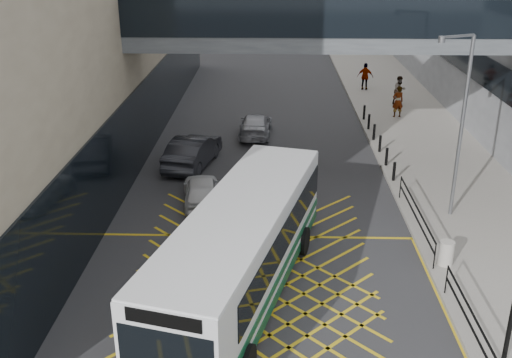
# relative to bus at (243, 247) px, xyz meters

# --- Properties ---
(ground) EXTENTS (120.00, 120.00, 0.00)m
(ground) POSITION_rel_bus_xyz_m (0.32, -0.50, -1.71)
(ground) COLOR #333335
(skybridge) EXTENTS (20.00, 4.10, 3.00)m
(skybridge) POSITION_rel_bus_xyz_m (3.32, 11.50, 5.79)
(skybridge) COLOR #4F5459
(skybridge) RESTS_ON ground
(pavement) EXTENTS (6.00, 54.00, 0.16)m
(pavement) POSITION_rel_bus_xyz_m (9.32, 14.50, -1.63)
(pavement) COLOR gray
(pavement) RESTS_ON ground
(box_junction) EXTENTS (12.00, 9.00, 0.01)m
(box_junction) POSITION_rel_bus_xyz_m (0.32, -0.50, -1.70)
(box_junction) COLOR gold
(box_junction) RESTS_ON ground
(bus) EXTENTS (5.43, 11.65, 3.19)m
(bus) POSITION_rel_bus_xyz_m (0.00, 0.00, 0.00)
(bus) COLOR silver
(bus) RESTS_ON ground
(car_white) EXTENTS (2.25, 4.31, 1.31)m
(car_white) POSITION_rel_bus_xyz_m (-2.10, 6.90, -1.05)
(car_white) COLOR silver
(car_white) RESTS_ON ground
(car_dark) EXTENTS (2.94, 5.32, 1.57)m
(car_dark) POSITION_rel_bus_xyz_m (-3.08, 11.55, -0.92)
(car_dark) COLOR black
(car_dark) RESTS_ON ground
(car_silver) EXTENTS (1.97, 4.36, 1.34)m
(car_silver) POSITION_rel_bus_xyz_m (-0.09, 16.60, -1.04)
(car_silver) COLOR #96979E
(car_silver) RESTS_ON ground
(street_lamp) EXTENTS (1.58, 0.86, 7.28)m
(street_lamp) POSITION_rel_bus_xyz_m (8.08, 5.85, 2.60)
(street_lamp) COLOR slate
(street_lamp) RESTS_ON pavement
(litter_bin) EXTENTS (0.51, 0.51, 0.88)m
(litter_bin) POSITION_rel_bus_xyz_m (6.95, 1.81, -1.11)
(litter_bin) COLOR #ADA89E
(litter_bin) RESTS_ON pavement
(kerb_railings) EXTENTS (0.05, 12.54, 1.00)m
(kerb_railings) POSITION_rel_bus_xyz_m (6.47, 1.28, -0.83)
(kerb_railings) COLOR black
(kerb_railings) RESTS_ON pavement
(bollards) EXTENTS (0.14, 10.14, 0.90)m
(bollards) POSITION_rel_bus_xyz_m (6.57, 14.50, -1.10)
(bollards) COLOR black
(bollards) RESTS_ON pavement
(pedestrian_a) EXTENTS (0.89, 0.72, 1.96)m
(pedestrian_a) POSITION_rel_bus_xyz_m (8.71, 20.12, -0.57)
(pedestrian_a) COLOR gray
(pedestrian_a) RESTS_ON pavement
(pedestrian_b) EXTENTS (1.07, 0.92, 1.90)m
(pedestrian_b) POSITION_rel_bus_xyz_m (9.41, 23.20, -0.60)
(pedestrian_b) COLOR gray
(pedestrian_b) RESTS_ON pavement
(pedestrian_c) EXTENTS (1.26, 0.85, 1.95)m
(pedestrian_c) POSITION_rel_bus_xyz_m (7.68, 27.24, -0.57)
(pedestrian_c) COLOR gray
(pedestrian_c) RESTS_ON pavement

